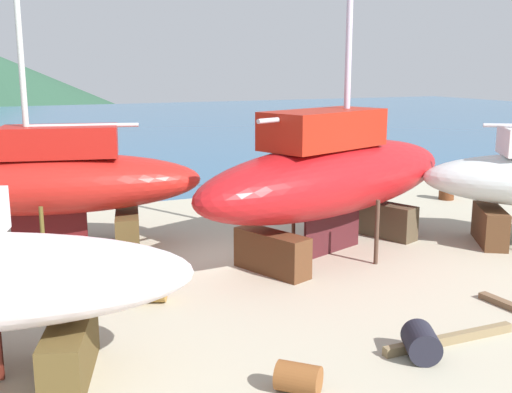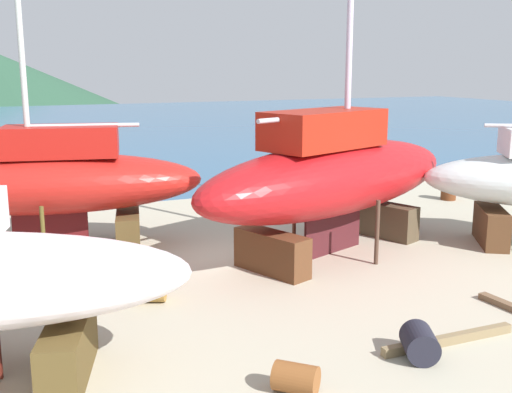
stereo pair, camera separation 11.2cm
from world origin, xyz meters
The scene contains 9 objects.
ground_plane centered at (0.00, -3.18, 0.00)m, with size 46.81×46.81×0.00m, color #B1AA93.
sea_water centered at (0.00, 42.71, 0.00)m, with size 142.74×68.36×0.01m, color #31628D.
sailboat_far_slipway centered at (2.90, -0.67, 2.36)m, with size 10.82×6.34×15.21m.
sailboat_small_center centered at (-4.70, 3.06, 2.11)m, with size 9.59×4.72×14.55m.
barrel_tipped_center centered at (-3.09, -2.33, 0.31)m, with size 0.62×0.62×0.78m, color olive.
barrel_tipped_right centered at (0.90, -7.34, 0.32)m, with size 0.64×0.64×0.81m, color #20202C.
barrel_blue_faded centered at (-1.85, -7.51, 0.26)m, with size 0.52×0.52×0.75m, color brown.
barrel_tar_black centered at (11.27, 3.95, 0.39)m, with size 0.62×0.62×0.78m, color #5C2D15.
timber_short_skew centered at (1.85, -7.06, 0.09)m, with size 3.13×0.17×0.19m, color olive.
Camera 2 is at (-6.43, -16.23, 5.50)m, focal length 43.86 mm.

